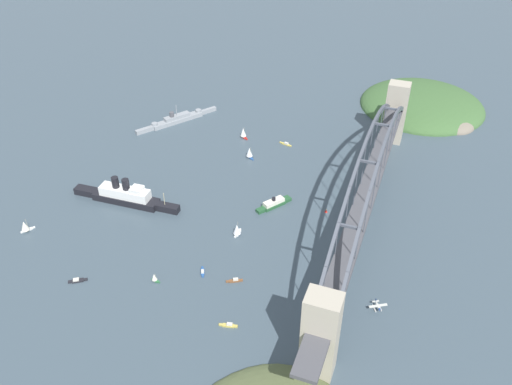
% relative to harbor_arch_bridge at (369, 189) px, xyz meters
% --- Properties ---
extents(ground_plane, '(1400.00, 1400.00, 0.00)m').
position_rel_harbor_arch_bridge_xyz_m(ground_plane, '(-0.00, 0.00, -30.49)').
color(ground_plane, '#3D4C56').
extents(harbor_arch_bridge, '(309.38, 17.24, 69.33)m').
position_rel_harbor_arch_bridge_xyz_m(harbor_arch_bridge, '(0.00, 0.00, 0.00)').
color(harbor_arch_bridge, '#ADA38E').
rests_on(harbor_arch_bridge, ground).
extents(headland_east_shore, '(119.31, 118.00, 28.50)m').
position_rel_harbor_arch_bridge_xyz_m(headland_east_shore, '(199.18, -19.89, -30.49)').
color(headland_east_shore, '#3D6033').
rests_on(headland_east_shore, ground).
extents(ocean_liner, '(13.52, 83.95, 20.48)m').
position_rel_harbor_arch_bridge_xyz_m(ocean_liner, '(-33.90, 168.23, -24.64)').
color(ocean_liner, black).
rests_on(ocean_liner, ground).
extents(naval_cruiser, '(70.37, 49.62, 17.01)m').
position_rel_harbor_arch_bridge_xyz_m(naval_cruiser, '(88.90, 190.14, -27.58)').
color(naval_cruiser, gray).
rests_on(naval_cruiser, ground).
extents(harbor_ferry_steamer, '(26.99, 20.52, 7.59)m').
position_rel_harbor_arch_bridge_xyz_m(harbor_ferry_steamer, '(-0.71, 65.04, -28.22)').
color(harbor_ferry_steamer, '#23512D').
rests_on(harbor_ferry_steamer, ground).
extents(seaplane_taxiing_near_bridge, '(8.32, 10.20, 4.87)m').
position_rel_harbor_arch_bridge_xyz_m(seaplane_taxiing_near_bridge, '(-72.60, -22.17, -28.40)').
color(seaplane_taxiing_near_bridge, '#B7B7B2').
rests_on(seaplane_taxiing_near_bridge, ground).
extents(small_boat_0, '(5.87, 9.70, 2.49)m').
position_rel_harbor_arch_bridge_xyz_m(small_boat_0, '(-80.97, 62.96, -29.60)').
color(small_boat_0, brown).
rests_on(small_boat_0, ground).
extents(small_boat_1, '(3.56, 10.61, 2.49)m').
position_rel_harbor_arch_bridge_xyz_m(small_boat_1, '(-114.12, 53.09, -29.60)').
color(small_boat_1, gold).
rests_on(small_boat_1, ground).
extents(small_boat_2, '(9.30, 7.45, 9.47)m').
position_rel_harbor_arch_bridge_xyz_m(small_boat_2, '(-86.27, 214.69, -26.05)').
color(small_boat_2, silver).
rests_on(small_boat_2, ground).
extents(small_boat_3, '(8.68, 5.26, 2.09)m').
position_rel_harbor_arch_bridge_xyz_m(small_boat_3, '(-80.88, 84.62, -29.75)').
color(small_boat_3, '#234C8C').
rests_on(small_boat_3, ground).
extents(small_boat_4, '(3.82, 6.17, 6.56)m').
position_rel_harbor_arch_bridge_xyz_m(small_boat_4, '(-97.57, 108.84, -27.43)').
color(small_boat_4, '#2D6B3D').
rests_on(small_boat_4, ground).
extents(small_boat_5, '(7.70, 10.57, 2.12)m').
position_rel_harbor_arch_bridge_xyz_m(small_boat_5, '(-114.26, 153.06, -29.72)').
color(small_boat_5, black).
rests_on(small_boat_5, ground).
extents(small_boat_6, '(7.71, 8.84, 10.31)m').
position_rel_harbor_arch_bridge_xyz_m(small_boat_6, '(55.38, 105.54, -25.69)').
color(small_boat_6, '#234C8C').
rests_on(small_boat_6, ground).
extents(small_boat_7, '(9.55, 5.37, 9.96)m').
position_rel_harbor_arch_bridge_xyz_m(small_boat_7, '(-39.72, 78.11, -25.90)').
color(small_boat_7, silver).
rests_on(small_boat_7, ground).
extents(small_boat_8, '(7.40, 8.74, 10.50)m').
position_rel_harbor_arch_bridge_xyz_m(small_boat_8, '(84.23, 122.25, -25.63)').
color(small_boat_8, '#B2231E').
rests_on(small_boat_8, ground).
extents(small_boat_9, '(4.53, 11.82, 2.22)m').
position_rel_harbor_arch_bridge_xyz_m(small_boat_9, '(85.19, 83.41, -29.72)').
color(small_boat_9, gold).
rests_on(small_boat_9, ground).
extents(channel_marker_buoy, '(2.20, 2.20, 2.75)m').
position_rel_harbor_arch_bridge_xyz_m(channel_marker_buoy, '(5.40, 27.75, -29.37)').
color(channel_marker_buoy, red).
rests_on(channel_marker_buoy, ground).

